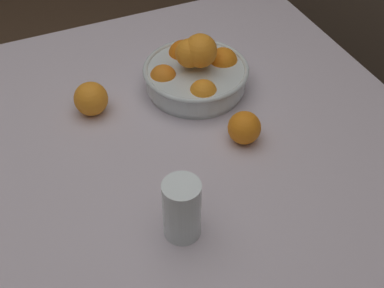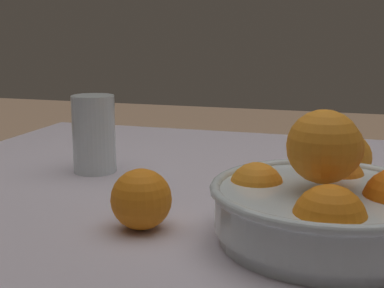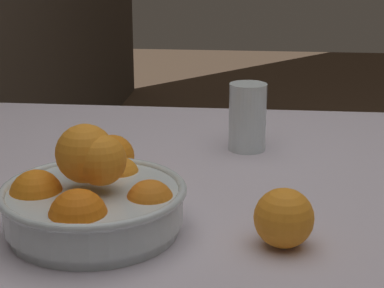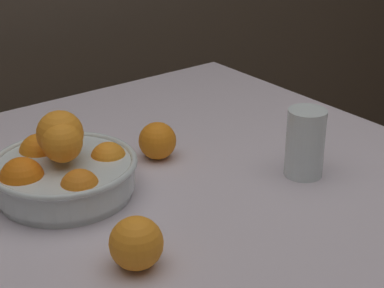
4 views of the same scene
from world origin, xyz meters
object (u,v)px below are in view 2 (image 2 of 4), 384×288
object	(u,v)px
juice_glass	(94,137)
fruit_bowl	(326,201)
orange_loose_front	(141,199)
orange_loose_near_bowl	(346,157)

from	to	relation	value
juice_glass	fruit_bowl	bearing A→B (deg)	152.52
juice_glass	orange_loose_front	distance (m)	0.29
fruit_bowl	orange_loose_front	distance (m)	0.22
juice_glass	orange_loose_near_bowl	size ratio (longest dim) A/B	1.62
orange_loose_front	fruit_bowl	bearing A→B (deg)	-174.43
orange_loose_near_bowl	orange_loose_front	world-z (taller)	orange_loose_near_bowl
orange_loose_near_bowl	juice_glass	bearing A→B (deg)	7.86
juice_glass	orange_loose_front	xyz separation A→B (m)	(-0.18, 0.23, -0.02)
juice_glass	orange_loose_front	bearing A→B (deg)	128.15
fruit_bowl	juice_glass	distance (m)	0.45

